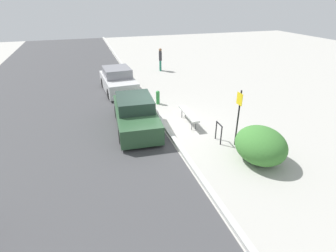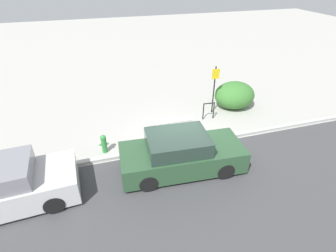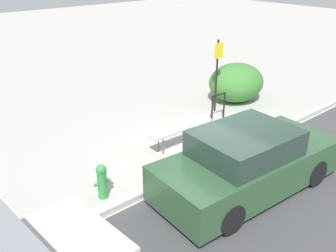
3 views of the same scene
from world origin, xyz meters
TOP-DOWN VIEW (x-y plane):
  - ground_plane at (0.00, 0.00)m, footprint 60.00×60.00m
  - curb at (0.00, 0.00)m, footprint 60.00×0.20m
  - bench at (0.03, 1.18)m, footprint 1.95×0.38m
  - bike_rack at (2.03, 1.70)m, footprint 0.55×0.08m
  - sign_post at (2.47, 2.22)m, footprint 0.36×0.08m
  - fire_hydrant at (-2.79, 0.49)m, footprint 0.36×0.22m
  - shrub_hedge at (3.73, 2.44)m, footprint 1.98×1.72m
  - parked_car_near at (-0.33, -1.25)m, footprint 4.29×1.98m
  - parked_car_far at (-5.69, -1.27)m, footprint 3.95×1.95m

SIDE VIEW (x-z plane):
  - ground_plane at x=0.00m, z-range 0.00..0.00m
  - curb at x=0.00m, z-range 0.00..0.13m
  - fire_hydrant at x=-2.79m, z-range 0.03..0.79m
  - bench at x=0.03m, z-range 0.21..0.74m
  - bike_rack at x=2.03m, z-range 0.09..0.91m
  - parked_car_near at x=-0.33m, z-range -0.06..1.35m
  - shrub_hedge at x=3.73m, z-range 0.00..1.29m
  - parked_car_far at x=-5.69m, z-range -0.07..1.39m
  - sign_post at x=2.47m, z-range 0.23..2.53m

